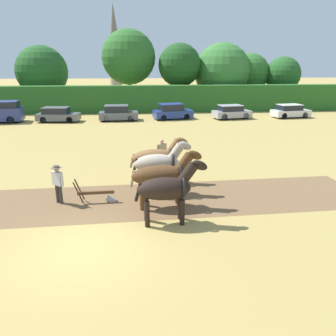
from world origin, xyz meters
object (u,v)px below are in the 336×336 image
(tree_center_right, at_px, (222,72))
(parked_car_center_left, at_px, (118,113))
(tree_center_left, at_px, (129,57))
(tree_far_right, at_px, (283,75))
(church_spire, at_px, (114,46))
(parked_car_center, at_px, (172,112))
(draft_horse_trail_right, at_px, (156,158))
(parked_car_center_right, at_px, (231,112))
(tree_center, at_px, (180,65))
(parked_car_right, at_px, (290,111))
(parked_car_left, at_px, (58,115))
(draft_horse_trail_left, at_px, (159,164))
(farmer_beside_team, at_px, (162,152))
(plow, at_px, (99,195))
(draft_horse_lead_right, at_px, (163,175))
(farmer_at_plow, at_px, (58,181))
(tree_right, at_px, (250,73))
(tree_left, at_px, (42,72))
(draft_horse_lead_left, at_px, (167,188))

(tree_center_right, relative_size, parked_car_center_left, 2.08)
(tree_center_left, distance_m, tree_far_right, 20.63)
(church_spire, distance_m, parked_car_center, 41.18)
(draft_horse_trail_right, bearing_deg, parked_car_center, 79.87)
(parked_car_center_right, bearing_deg, draft_horse_trail_right, -125.55)
(tree_center, height_order, parked_car_right, tree_center)
(parked_car_left, distance_m, parked_car_center_left, 5.96)
(draft_horse_trail_left, relative_size, farmer_beside_team, 1.63)
(church_spire, relative_size, plow, 9.85)
(draft_horse_lead_right, xyz_separation_m, farmer_at_plow, (-4.33, 0.71, -0.37))
(tree_center_left, height_order, parked_car_center, tree_center_left)
(tree_center_right, distance_m, draft_horse_trail_right, 31.17)
(draft_horse_lead_right, distance_m, draft_horse_trail_right, 2.91)
(tree_center_left, relative_size, draft_horse_lead_right, 3.28)
(church_spire, distance_m, draft_horse_lead_right, 62.13)
(tree_center_right, bearing_deg, draft_horse_lead_right, -107.53)
(farmer_beside_team, height_order, parked_car_left, farmer_beside_team)
(tree_right, distance_m, draft_horse_lead_right, 35.96)
(tree_left, distance_m, parked_car_center_left, 15.29)
(tree_center_right, relative_size, farmer_beside_team, 4.95)
(tree_left, xyz_separation_m, draft_horse_trail_left, (13.12, -30.80, -3.16))
(draft_horse_lead_right, distance_m, plow, 2.92)
(tree_left, xyz_separation_m, farmer_at_plow, (8.85, -31.55, -3.59))
(draft_horse_lead_left, relative_size, parked_car_center, 0.63)
(church_spire, xyz_separation_m, parked_car_center, (8.34, -39.47, -8.29))
(tree_center_right, distance_m, parked_car_center, 13.32)
(tree_left, distance_m, tree_center, 17.59)
(tree_center_right, bearing_deg, draft_horse_trail_right, -109.35)
(draft_horse_lead_left, xyz_separation_m, draft_horse_lead_right, (-0.06, 1.45, -0.01))
(tree_center, height_order, church_spire, church_spire)
(tree_center, distance_m, parked_car_center_right, 11.48)
(tree_left, distance_m, tree_far_right, 31.56)
(tree_center, relative_size, parked_car_center_left, 2.04)
(draft_horse_lead_left, bearing_deg, draft_horse_lead_right, 90.05)
(tree_center_right, bearing_deg, plow, -112.13)
(draft_horse_lead_left, distance_m, draft_horse_trail_left, 2.90)
(farmer_at_plow, bearing_deg, draft_horse_lead_right, -62.04)
(tree_center_right, relative_size, draft_horse_lead_right, 2.75)
(tree_right, relative_size, parked_car_left, 1.63)
(church_spire, height_order, draft_horse_lead_right, church_spire)
(tree_center_left, relative_size, tree_center_right, 1.19)
(tree_right, height_order, draft_horse_lead_left, tree_right)
(draft_horse_lead_left, xyz_separation_m, parked_car_center_right, (8.69, 23.00, -0.66))
(tree_center_right, xyz_separation_m, plow, (-12.82, -31.53, -4.21))
(plow, height_order, parked_car_center, parked_car_center)
(tree_center_right, relative_size, parked_car_center_right, 1.98)
(church_spire, xyz_separation_m, draft_horse_trail_right, (5.70, -58.47, -7.80))
(draft_horse_trail_left, bearing_deg, tree_center, 79.31)
(farmer_at_plow, bearing_deg, parked_car_center_right, 5.08)
(farmer_at_plow, bearing_deg, tree_center_left, 33.23)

